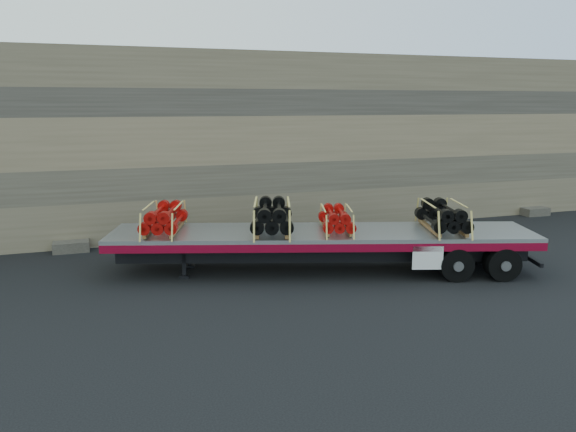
# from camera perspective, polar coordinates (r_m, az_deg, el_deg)

# --- Properties ---
(ground) EXTENTS (120.00, 120.00, 0.00)m
(ground) POSITION_cam_1_polar(r_m,az_deg,el_deg) (17.85, 4.97, -5.17)
(ground) COLOR black
(ground) RESTS_ON ground
(rock_wall) EXTENTS (44.00, 3.00, 7.00)m
(rock_wall) POSITION_cam_1_polar(r_m,az_deg,el_deg) (23.26, -1.39, 7.50)
(rock_wall) COLOR #7A6B54
(rock_wall) RESTS_ON ground
(trailer) EXTENTS (12.89, 6.17, 1.27)m
(trailer) POSITION_cam_1_polar(r_m,az_deg,el_deg) (17.21, 3.43, -3.56)
(trailer) COLOR #AEB1B6
(trailer) RESTS_ON ground
(bundle_front) EXTENTS (1.69, 2.41, 0.77)m
(bundle_front) POSITION_cam_1_polar(r_m,az_deg,el_deg) (17.24, -12.46, -0.30)
(bundle_front) COLOR #AD0C09
(bundle_front) RESTS_ON trailer
(bundle_midfront) EXTENTS (1.89, 2.69, 0.86)m
(bundle_midfront) POSITION_cam_1_polar(r_m,az_deg,el_deg) (16.91, -1.63, -0.10)
(bundle_midfront) COLOR black
(bundle_midfront) RESTS_ON trailer
(bundle_midrear) EXTENTS (1.48, 2.10, 0.67)m
(bundle_midrear) POSITION_cam_1_polar(r_m,az_deg,el_deg) (17.03, 4.93, -0.38)
(bundle_midrear) COLOR #AD0C09
(bundle_midrear) RESTS_ON trailer
(bundle_rear) EXTENTS (1.77, 2.52, 0.81)m
(bundle_rear) POSITION_cam_1_polar(r_m,az_deg,el_deg) (17.67, 15.43, -0.10)
(bundle_rear) COLOR black
(bundle_rear) RESTS_ON trailer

